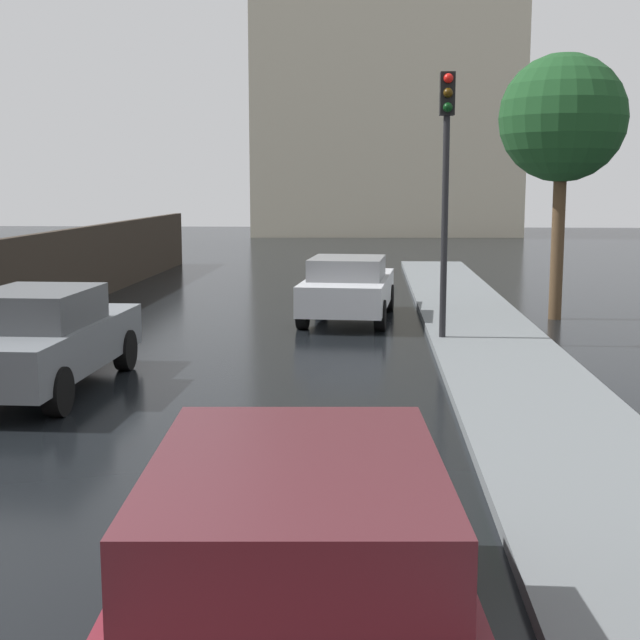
# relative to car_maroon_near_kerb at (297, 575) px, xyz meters

# --- Properties ---
(car_maroon_near_kerb) EXTENTS (2.12, 4.54, 1.42)m
(car_maroon_near_kerb) POSITION_rel_car_maroon_near_kerb_xyz_m (0.00, 0.00, 0.00)
(car_maroon_near_kerb) COLOR maroon
(car_maroon_near_kerb) RESTS_ON ground
(car_silver_mid_road) EXTENTS (2.08, 4.42, 1.39)m
(car_silver_mid_road) POSITION_rel_car_maroon_near_kerb_xyz_m (-0.10, 14.50, -0.02)
(car_silver_mid_road) COLOR #B2B5BA
(car_silver_mid_road) RESTS_ON ground
(car_grey_far_ahead) EXTENTS (1.78, 4.41, 1.48)m
(car_grey_far_ahead) POSITION_rel_car_maroon_near_kerb_xyz_m (-4.28, 7.52, 0.01)
(car_grey_far_ahead) COLOR slate
(car_grey_far_ahead) RESTS_ON ground
(traffic_light) EXTENTS (0.26, 0.39, 4.77)m
(traffic_light) POSITION_rel_car_maroon_near_kerb_xyz_m (1.73, 11.56, 2.67)
(traffic_light) COLOR black
(traffic_light) RESTS_ON sidewalk_strip
(street_tree_near) EXTENTS (2.72, 2.72, 5.71)m
(street_tree_near) POSITION_rel_car_maroon_near_kerb_xyz_m (4.46, 14.91, 3.57)
(street_tree_near) COLOR #4C3823
(street_tree_near) RESTS_ON ground
(distant_tower) EXTENTS (15.91, 12.13, 23.72)m
(distant_tower) POSITION_rel_car_maroon_near_kerb_xyz_m (0.95, 50.81, 11.11)
(distant_tower) COLOR beige
(distant_tower) RESTS_ON ground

